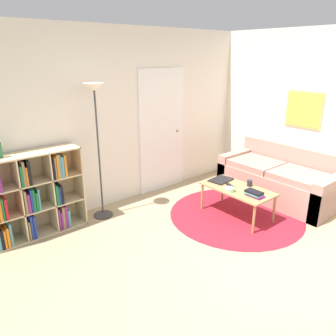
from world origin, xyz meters
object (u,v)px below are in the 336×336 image
Objects in this scene: bookshelf at (30,196)px; couch at (280,180)px; floor_lamp at (96,113)px; laptop at (221,180)px; cup at (250,183)px; bowl at (230,189)px; coffee_table at (238,191)px.

couch is at bearing -21.13° from bookshelf.
floor_lamp is 2.05m from laptop.
bowl is at bearing 170.65° from cup.
bowl is at bearing -121.70° from laptop.
laptop is at bearing 83.53° from coffee_table.
laptop is at bearing -30.19° from floor_lamp.
cup is at bearing -9.35° from bowl.
bowl is at bearing -43.23° from floor_lamp.
couch reaches higher than bowl.
bowl reaches higher than coffee_table.
bowl is (-0.17, 0.01, 0.07)m from coffee_table.
floor_lamp is 12.80× the size of bowl.
laptop is at bearing 58.30° from bowl.
coffee_table is (1.48, -1.23, -1.11)m from floor_lamp.
floor_lamp is 21.85× the size of cup.
coffee_table is at bearing -1.74° from bowl.
floor_lamp is 1.03× the size of couch.
floor_lamp reaches higher than coffee_table.
bowl is 0.37m from cup.
bookshelf is at bearing 174.47° from floor_lamp.
bookshelf is at bearing 151.33° from coffee_table.
laptop is 4.30× the size of cup.
floor_lamp reaches higher than couch.
couch is at bearing 2.36° from cup.
bookshelf reaches higher than cup.
bookshelf is 3.73m from couch.
bowl is (-1.23, 0.02, 0.16)m from couch.
bookshelf reaches higher than laptop.
laptop is (-1.02, 0.37, 0.14)m from couch.
coffee_table is at bearing 178.96° from couch.
couch reaches higher than coffee_table.
cup reaches higher than laptop.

